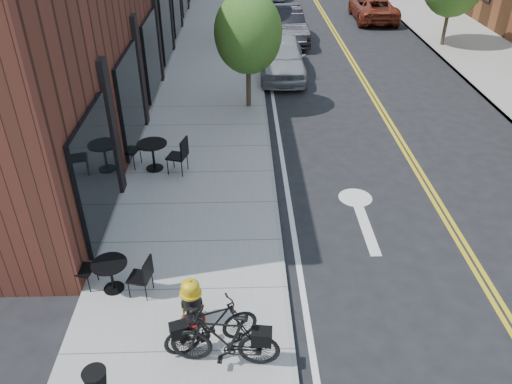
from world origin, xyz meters
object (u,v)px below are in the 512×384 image
object	(u,v)px
bicycle_right	(211,326)
bistro_set_b	(111,272)
fire_hydrant	(192,302)
bistro_set_c	(153,152)
parked_car_b	(284,24)
parked_car_far	(373,8)
parked_car_a	(282,57)
bicycle_left	(225,339)

from	to	relation	value
bicycle_right	bistro_set_b	world-z (taller)	bicycle_right
fire_hydrant	bistro_set_c	world-z (taller)	bistro_set_c
parked_car_b	parked_car_far	xyz separation A→B (m)	(5.23, 3.91, -0.14)
fire_hydrant	parked_car_far	bearing A→B (deg)	57.76
parked_car_a	parked_car_b	bearing A→B (deg)	86.44
bistro_set_b	parked_car_a	xyz separation A→B (m)	(4.18, 12.31, 0.21)
bicycle_right	bistro_set_c	distance (m)	6.38
parked_car_a	fire_hydrant	bearing A→B (deg)	-99.41
bicycle_left	parked_car_a	xyz separation A→B (m)	(1.98, 14.09, 0.09)
bicycle_right	parked_car_far	bearing A→B (deg)	-37.76
bistro_set_b	bistro_set_c	xyz separation A→B (m)	(0.14, 4.67, 0.08)
bicycle_right	parked_car_a	bearing A→B (deg)	-27.62
fire_hydrant	bistro_set_c	bearing A→B (deg)	93.16
bicycle_left	parked_car_far	bearing A→B (deg)	168.22
parked_car_a	bistro_set_c	bearing A→B (deg)	-116.25
bistro_set_b	parked_car_far	bearing A→B (deg)	77.84
parked_car_b	bistro_set_b	bearing A→B (deg)	-110.37
bicycle_right	parked_car_a	world-z (taller)	parked_car_a
bicycle_right	parked_car_b	xyz separation A→B (m)	(2.66, 18.66, 0.18)
fire_hydrant	parked_car_b	xyz separation A→B (m)	(3.03, 18.09, 0.20)
fire_hydrant	parked_car_far	world-z (taller)	parked_car_far
bistro_set_b	bistro_set_c	size ratio (longest dim) A/B	0.84
fire_hydrant	bistro_set_c	distance (m)	5.74
parked_car_a	parked_car_b	xyz separation A→B (m)	(0.45, 4.91, 0.04)
bistro_set_b	bistro_set_c	bearing A→B (deg)	101.18
bicycle_left	parked_car_b	size ratio (longest dim) A/B	0.37
fire_hydrant	bistro_set_c	size ratio (longest dim) A/B	0.52
bicycle_right	parked_car_a	size ratio (longest dim) A/B	0.37
bicycle_right	bistro_set_c	xyz separation A→B (m)	(-1.84, 6.11, 0.02)
bicycle_left	parked_car_b	world-z (taller)	parked_car_b
fire_hydrant	bicycle_right	distance (m)	0.68
bistro_set_b	parked_car_a	bearing A→B (deg)	84.09
bicycle_right	parked_car_a	xyz separation A→B (m)	(2.21, 13.76, 0.14)
parked_car_far	bicycle_right	bearing A→B (deg)	72.48
fire_hydrant	parked_car_far	size ratio (longest dim) A/B	0.21
bicycle_right	bistro_set_c	world-z (taller)	bistro_set_c
bicycle_left	parked_car_b	xyz separation A→B (m)	(2.42, 19.00, 0.13)
fire_hydrant	bicycle_left	bearing A→B (deg)	-68.05
bicycle_left	bistro_set_c	world-z (taller)	bicycle_left
bistro_set_b	parked_car_far	world-z (taller)	parked_car_far
bistro_set_b	parked_car_far	size ratio (longest dim) A/B	0.34
fire_hydrant	bicycle_right	size ratio (longest dim) A/B	0.62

